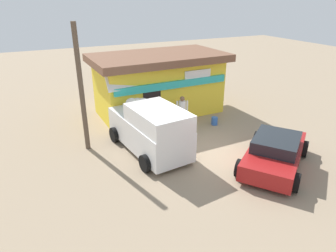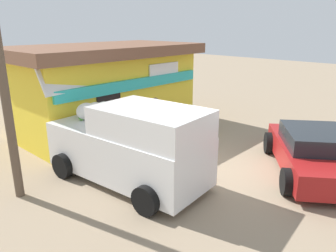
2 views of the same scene
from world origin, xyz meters
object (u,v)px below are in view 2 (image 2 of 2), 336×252
storefront_bar (106,87)px  unloaded_banana_pile (53,145)px  customer_bending (130,135)px  paint_bucket (194,130)px  vendor_standing (156,118)px  parked_sedan (314,153)px  delivery_van (131,144)px

storefront_bar → unloaded_banana_pile: storefront_bar is taller
customer_bending → paint_bucket: size_ratio=3.12×
storefront_bar → unloaded_banana_pile: (-2.60, -0.55, -1.44)m
vendor_standing → parked_sedan: bearing=-71.5°
storefront_bar → delivery_van: bearing=-118.5°
customer_bending → vendor_standing: bearing=11.2°
delivery_van → vendor_standing: 2.66m
delivery_van → vendor_standing: size_ratio=2.97×
storefront_bar → paint_bucket: bearing=-57.9°
delivery_van → parked_sedan: bearing=-39.9°
vendor_standing → customer_bending: vendor_standing is taller
storefront_bar → delivery_van: (-2.19, -4.03, -0.63)m
storefront_bar → unloaded_banana_pile: 3.02m
delivery_van → paint_bucket: delivery_van is taller
storefront_bar → customer_bending: size_ratio=5.82×
delivery_van → vendor_standing: delivery_van is taller
storefront_bar → paint_bucket: size_ratio=18.15×
delivery_van → paint_bucket: (3.97, 1.18, -0.83)m
parked_sedan → customer_bending: (-2.83, 4.34, 0.18)m
delivery_van → paint_bucket: 4.23m
storefront_bar → vendor_standing: size_ratio=4.29×
customer_bending → unloaded_banana_pile: 2.73m
delivery_van → parked_sedan: delivery_van is taller
storefront_bar → delivery_van: storefront_bar is taller
parked_sedan → unloaded_banana_pile: 7.86m
storefront_bar → customer_bending: bearing=-113.4°
storefront_bar → delivery_van: 4.63m
delivery_van → customer_bending: 1.54m
paint_bucket → parked_sedan: bearing=-92.5°
customer_bending → unloaded_banana_pile: size_ratio=1.33×
delivery_van → unloaded_banana_pile: (-0.41, 3.48, -0.81)m
vendor_standing → customer_bending: bearing=-168.8°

